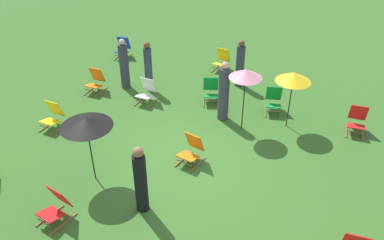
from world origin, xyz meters
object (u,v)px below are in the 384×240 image
(person_1, at_px, (224,93))
(person_3, at_px, (148,67))
(deckchair_10, at_px, (357,121))
(deckchair_11, at_px, (123,48))
(umbrella_0, at_px, (86,122))
(person_2, at_px, (141,181))
(deckchair_7, at_px, (146,92))
(deckchair_5, at_px, (211,91))
(deckchair_2, at_px, (222,61))
(umbrella_2, at_px, (294,77))
(person_4, at_px, (240,64))
(umbrella_1, at_px, (246,74))
(deckchair_1, at_px, (56,207))
(person_0, at_px, (124,65))
(deckchair_9, at_px, (191,150))
(deckchair_3, at_px, (53,116))
(deckchair_6, at_px, (273,101))
(deckchair_8, at_px, (95,81))

(person_1, relative_size, person_3, 1.09)
(deckchair_10, bearing_deg, deckchair_11, 163.45)
(umbrella_0, relative_size, person_2, 1.03)
(deckchair_7, bearing_deg, person_2, -60.26)
(deckchair_5, distance_m, person_3, 2.28)
(deckchair_2, bearing_deg, umbrella_2, -38.97)
(deckchair_10, distance_m, umbrella_2, 2.32)
(deckchair_7, bearing_deg, person_4, 45.74)
(deckchair_5, bearing_deg, umbrella_1, -59.71)
(deckchair_5, relative_size, person_4, 0.51)
(deckchair_11, xyz_separation_m, person_3, (2.03, -2.24, 0.46))
(person_3, bearing_deg, deckchair_1, -168.86)
(deckchair_5, relative_size, person_0, 0.48)
(deckchair_5, xyz_separation_m, umbrella_2, (2.53, -0.79, 1.25))
(person_0, distance_m, person_1, 3.82)
(deckchair_9, relative_size, deckchair_11, 1.04)
(umbrella_1, relative_size, person_2, 1.12)
(deckchair_1, bearing_deg, deckchair_11, 123.01)
(deckchair_3, distance_m, umbrella_0, 3.10)
(deckchair_6, relative_size, person_1, 0.45)
(person_1, distance_m, person_2, 4.30)
(deckchair_3, xyz_separation_m, umbrella_1, (5.31, 1.50, 1.41))
(person_0, relative_size, person_2, 1.03)
(deckchair_8, height_order, person_3, person_3)
(deckchair_3, xyz_separation_m, deckchair_7, (2.05, 2.17, 0.00))
(person_2, bearing_deg, deckchair_9, 7.72)
(deckchair_8, bearing_deg, deckchair_9, -28.39)
(deckchair_11, relative_size, person_3, 0.48)
(deckchair_9, relative_size, person_2, 0.51)
(deckchair_10, relative_size, person_4, 0.50)
(deckchair_8, bearing_deg, person_3, 25.58)
(deckchair_8, bearing_deg, person_4, 26.24)
(deckchair_9, bearing_deg, deckchair_11, 146.56)
(person_4, bearing_deg, deckchair_10, 86.99)
(person_2, height_order, person_3, person_3)
(deckchair_9, bearing_deg, person_1, 99.94)
(person_2, xyz_separation_m, person_3, (-1.99, 5.32, 0.01))
(umbrella_0, distance_m, person_2, 1.84)
(deckchair_5, height_order, person_4, person_4)
(deckchair_3, xyz_separation_m, person_4, (4.70, 4.18, 0.43))
(deckchair_11, height_order, umbrella_1, umbrella_1)
(person_1, bearing_deg, person_3, -100.82)
(deckchair_3, distance_m, deckchair_11, 5.24)
(deckchair_5, xyz_separation_m, deckchair_8, (-3.91, -0.47, 0.00))
(umbrella_2, height_order, person_4, umbrella_2)
(deckchair_6, height_order, deckchair_7, same)
(umbrella_1, bearing_deg, person_1, 149.60)
(deckchair_9, distance_m, umbrella_0, 2.78)
(deckchair_3, bearing_deg, person_4, 49.97)
(deckchair_2, relative_size, deckchair_10, 1.00)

